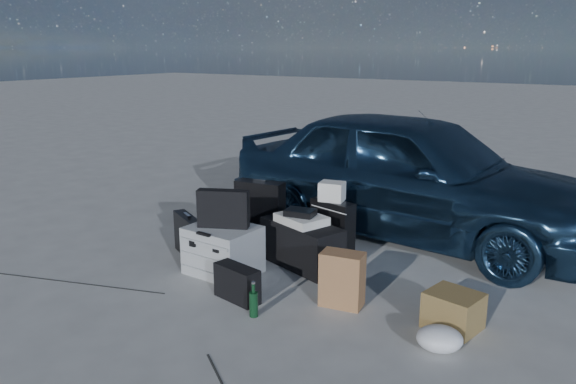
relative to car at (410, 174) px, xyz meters
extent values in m
plane|color=#B1B1AC|center=(-0.42, -2.25, -0.66)|extent=(60.00, 60.00, 0.00)
imported|color=navy|center=(0.00, 0.00, 0.00)|extent=(3.99, 1.90, 1.32)
cube|color=#9B9EA0|center=(-0.97, -1.87, -0.45)|extent=(0.59, 0.49, 0.42)
cube|color=black|center=(-0.96, -1.86, -0.08)|extent=(0.44, 0.28, 0.33)
cube|color=black|center=(-1.51, -1.73, -0.46)|extent=(0.49, 0.33, 0.39)
cube|color=black|center=(-1.15, -1.06, -0.34)|extent=(0.51, 0.25, 0.64)
cube|color=black|center=(-0.38, -0.96, -0.39)|extent=(0.47, 0.26, 0.53)
cube|color=silver|center=(-0.40, -0.95, -0.04)|extent=(0.26, 0.22, 0.18)
cube|color=black|center=(-0.48, -1.36, -0.46)|extent=(0.87, 0.57, 0.40)
cube|color=silver|center=(-0.48, -1.35, -0.22)|extent=(0.50, 0.44, 0.07)
cube|color=black|center=(-0.49, -1.36, -0.16)|extent=(0.28, 0.22, 0.05)
cube|color=olive|center=(0.21, -1.88, -0.45)|extent=(0.35, 0.24, 0.43)
cube|color=olive|center=(1.03, -1.77, -0.53)|extent=(0.40, 0.37, 0.26)
ellipsoid|color=silver|center=(1.06, -2.12, -0.58)|extent=(0.38, 0.36, 0.17)
cube|color=black|center=(-0.52, -2.24, -0.52)|extent=(0.42, 0.22, 0.28)
cylinder|color=black|center=(-0.24, -2.40, -0.53)|extent=(0.07, 0.07, 0.26)
camera|label=1|loc=(2.03, -5.42, 1.26)|focal=35.00mm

